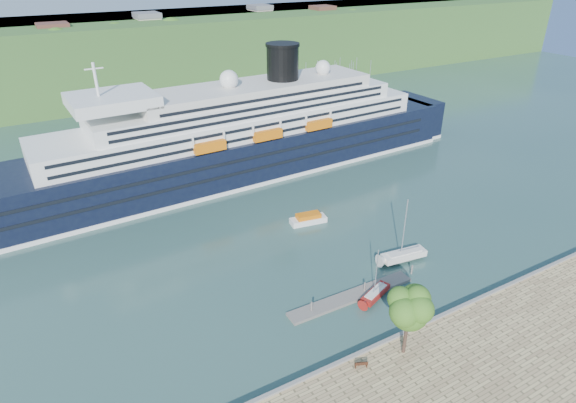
# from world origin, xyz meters

# --- Properties ---
(ground) EXTENTS (400.00, 400.00, 0.00)m
(ground) POSITION_xyz_m (0.00, 0.00, 0.00)
(ground) COLOR #284843
(ground) RESTS_ON ground
(far_hillside) EXTENTS (400.00, 50.00, 24.00)m
(far_hillside) POSITION_xyz_m (0.00, 145.00, 12.00)
(far_hillside) COLOR #2D5120
(far_hillside) RESTS_ON ground
(quay_coping) EXTENTS (220.00, 0.50, 0.30)m
(quay_coping) POSITION_xyz_m (0.00, -0.20, 1.15)
(quay_coping) COLOR slate
(quay_coping) RESTS_ON promenade
(cruise_ship) EXTENTS (121.00, 22.03, 27.04)m
(cruise_ship) POSITION_xyz_m (3.67, 57.42, 13.52)
(cruise_ship) COLOR black
(cruise_ship) RESTS_ON ground
(park_bench) EXTENTS (1.70, 1.21, 1.01)m
(park_bench) POSITION_xyz_m (-6.87, -1.87, 1.51)
(park_bench) COLOR #432313
(park_bench) RESTS_ON promenade
(promenade_tree) EXTENTS (6.10, 6.10, 10.10)m
(promenade_tree) POSITION_xyz_m (-1.00, -2.50, 6.05)
(promenade_tree) COLOR #306119
(promenade_tree) RESTS_ON promenade
(floating_pontoon) EXTENTS (20.01, 2.72, 0.44)m
(floating_pontoon) POSITION_xyz_m (0.53, 9.84, 0.22)
(floating_pontoon) COLOR slate
(floating_pontoon) RESTS_ON ground
(sailboat_red) EXTENTS (6.36, 3.79, 7.95)m
(sailboat_red) POSITION_xyz_m (3.37, 8.08, 3.97)
(sailboat_red) COLOR maroon
(sailboat_red) RESTS_ON ground
(sailboat_white_far) EXTENTS (8.38, 3.29, 10.53)m
(sailboat_white_far) POSITION_xyz_m (13.19, 13.23, 5.27)
(sailboat_white_far) COLOR silver
(sailboat_white_far) RESTS_ON ground
(tender_launch) EXTENTS (6.94, 3.32, 1.84)m
(tender_launch) POSITION_xyz_m (6.50, 31.04, 0.92)
(tender_launch) COLOR orange
(tender_launch) RESTS_ON ground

